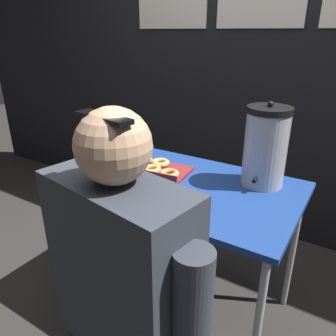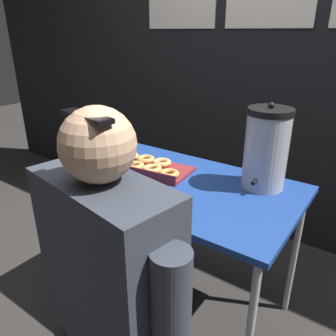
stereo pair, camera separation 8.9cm
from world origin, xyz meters
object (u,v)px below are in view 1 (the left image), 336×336
object	(u,v)px
cell_phone	(81,176)
person_seated	(125,315)
donut_box	(145,166)
coffee_urn	(265,147)

from	to	relation	value
cell_phone	person_seated	world-z (taller)	person_seated
person_seated	cell_phone	bearing A→B (deg)	-25.74
cell_phone	donut_box	bearing A→B (deg)	33.12
donut_box	coffee_urn	bearing A→B (deg)	9.32
coffee_urn	person_seated	distance (m)	0.96
donut_box	person_seated	distance (m)	0.85
person_seated	coffee_urn	bearing A→B (deg)	-90.55
donut_box	person_seated	bearing A→B (deg)	-65.32
person_seated	donut_box	bearing A→B (deg)	-49.33
donut_box	person_seated	world-z (taller)	person_seated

